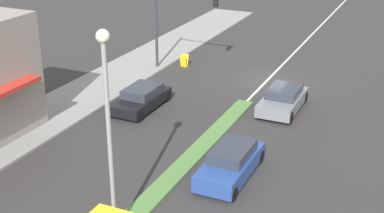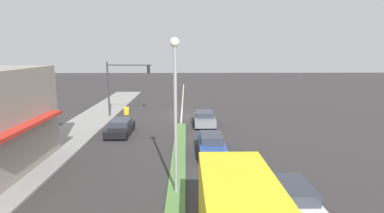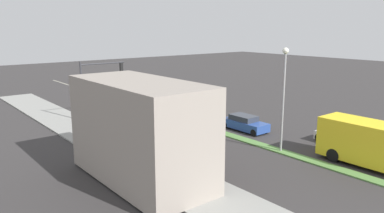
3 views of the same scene
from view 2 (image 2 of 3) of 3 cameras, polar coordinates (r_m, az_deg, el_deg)
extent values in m
plane|color=#333030|center=(15.15, -3.03, -16.41)|extent=(160.00, 160.00, 0.00)
cube|color=beige|center=(32.24, -2.00, -1.70)|extent=(0.16, 60.00, 0.01)
cube|color=red|center=(18.20, -29.02, -3.32)|extent=(0.70, 7.72, 0.20)
cylinder|color=#333338|center=(32.16, -15.65, 3.16)|extent=(0.18, 0.18, 5.60)
cylinder|color=#333338|center=(31.45, -11.87, 7.74)|extent=(4.50, 0.12, 0.12)
cube|color=black|center=(31.18, -8.29, 7.00)|extent=(0.28, 0.24, 0.84)
sphere|color=red|center=(31.29, -8.27, 7.51)|extent=(0.18, 0.18, 0.18)
sphere|color=gold|center=(31.30, -8.26, 7.02)|extent=(0.18, 0.18, 0.18)
sphere|color=green|center=(31.32, -8.25, 6.52)|extent=(0.18, 0.18, 0.18)
cylinder|color=gray|center=(14.05, -3.15, -2.92)|extent=(0.16, 0.16, 7.00)
sphere|color=silver|center=(13.66, -3.31, 12.14)|extent=(0.44, 0.44, 0.44)
cylinder|color=#282D42|center=(23.22, -25.81, -6.39)|extent=(0.26, 0.26, 0.79)
cylinder|color=#333338|center=(23.04, -25.94, -4.76)|extent=(0.34, 0.34, 0.57)
sphere|color=tan|center=(22.95, -26.02, -3.80)|extent=(0.22, 0.22, 0.22)
cube|color=yellow|center=(33.31, -12.35, -0.80)|extent=(0.45, 0.21, 0.84)
cube|color=yellow|center=(33.01, -12.46, -0.91)|extent=(0.45, 0.21, 0.84)
cube|color=silver|center=(13.92, 18.73, -17.20)|extent=(1.77, 4.26, 0.65)
cube|color=#2D333D|center=(13.85, 18.57, -14.72)|extent=(1.51, 2.35, 0.49)
cylinder|color=black|center=(15.65, 19.37, -14.69)|extent=(0.22, 0.70, 0.70)
cylinder|color=black|center=(15.20, 13.61, -15.17)|extent=(0.22, 0.70, 0.70)
cube|color=slate|center=(28.03, 2.37, -2.55)|extent=(1.89, 4.06, 0.63)
cube|color=#2D333D|center=(28.11, 2.36, -1.40)|extent=(1.60, 2.23, 0.43)
cylinder|color=black|center=(26.58, 4.40, -3.67)|extent=(0.22, 0.66, 0.66)
cylinder|color=black|center=(26.48, 0.76, -3.70)|extent=(0.22, 0.66, 0.66)
cylinder|color=black|center=(29.68, 3.81, -2.15)|extent=(0.22, 0.66, 0.66)
cylinder|color=black|center=(29.58, 0.55, -2.17)|extent=(0.22, 0.66, 0.66)
cube|color=black|center=(25.63, -13.53, -4.21)|extent=(1.82, 4.04, 0.57)
cube|color=#2D333D|center=(25.70, -13.48, -2.98)|extent=(1.55, 2.22, 0.47)
cylinder|color=black|center=(23.97, -12.43, -5.55)|extent=(0.22, 0.61, 0.61)
cylinder|color=black|center=(24.34, -16.19, -5.48)|extent=(0.22, 0.61, 0.61)
cylinder|color=black|center=(27.05, -11.11, -3.65)|extent=(0.22, 0.61, 0.61)
cylinder|color=black|center=(27.38, -14.45, -3.62)|extent=(0.22, 0.61, 0.61)
cube|color=#284793|center=(20.31, 3.76, -7.68)|extent=(1.71, 4.19, 0.70)
cube|color=#2D333D|center=(20.33, 3.73, -5.94)|extent=(1.45, 2.31, 0.47)
cylinder|color=black|center=(18.86, 6.51, -9.88)|extent=(0.22, 0.60, 0.60)
cylinder|color=black|center=(18.72, 1.86, -9.97)|extent=(0.22, 0.60, 0.60)
cylinder|color=black|center=(22.06, 5.34, -6.78)|extent=(0.22, 0.60, 0.60)
cylinder|color=black|center=(21.95, 1.40, -6.83)|extent=(0.22, 0.60, 0.60)
camera|label=1|loc=(9.68, 91.36, 28.40)|focal=50.00mm
camera|label=3|loc=(21.87, -98.23, 3.68)|focal=35.00mm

